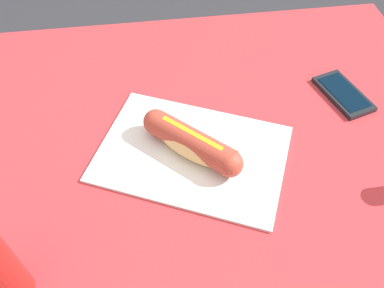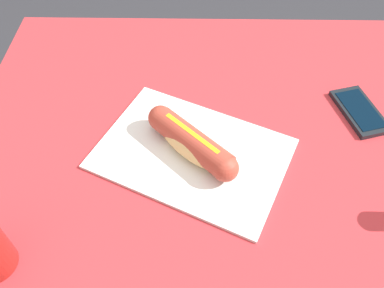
# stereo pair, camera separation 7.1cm
# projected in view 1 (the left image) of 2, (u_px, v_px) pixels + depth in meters

# --- Properties ---
(dining_table) EXTENTS (0.98, 0.94, 0.75)m
(dining_table) POSITION_uv_depth(u_px,v_px,m) (221.00, 206.00, 0.82)
(dining_table) COLOR brown
(dining_table) RESTS_ON ground
(paper_wrapper) EXTENTS (0.40, 0.35, 0.01)m
(paper_wrapper) POSITION_uv_depth(u_px,v_px,m) (192.00, 153.00, 0.73)
(paper_wrapper) COLOR silver
(paper_wrapper) RESTS_ON dining_table
(hot_dog) EXTENTS (0.16, 0.16, 0.05)m
(hot_dog) POSITION_uv_depth(u_px,v_px,m) (192.00, 143.00, 0.71)
(hot_dog) COLOR #E5BC75
(hot_dog) RESTS_ON paper_wrapper
(cell_phone) EXTENTS (0.10, 0.14, 0.01)m
(cell_phone) POSITION_uv_depth(u_px,v_px,m) (343.00, 94.00, 0.83)
(cell_phone) COLOR black
(cell_phone) RESTS_ON dining_table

